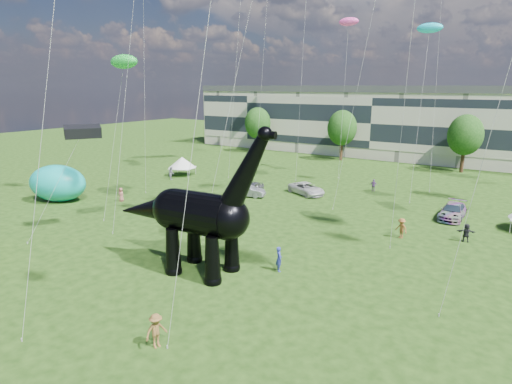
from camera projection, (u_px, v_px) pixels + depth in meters
The scene contains 13 objects.
ground at pixel (193, 291), 28.01m from camera, with size 220.00×220.00×0.00m, color #16330C.
terrace_row at pixel (381, 124), 80.91m from camera, with size 78.00×11.00×12.00m, color beige.
tree_far_left at pixel (258, 121), 85.42m from camera, with size 5.20×5.20×9.44m.
tree_mid_left at pixel (342, 125), 75.73m from camera, with size 5.20×5.20×9.44m.
tree_mid_right at pixel (466, 132), 64.95m from camera, with size 5.20×5.20×9.44m.
dinosaur_sculpture at pixel (195, 215), 30.27m from camera, with size 13.63×4.03×11.11m.
car_silver at pixel (252, 188), 53.15m from camera, with size 1.70×4.23×1.44m, color #A2A2A6.
car_grey at pixel (247, 191), 51.75m from camera, with size 1.55×4.45×1.47m, color slate.
car_white at pixel (306, 189), 52.78m from camera, with size 2.41×5.22×1.45m, color silver.
car_dark at pixel (453, 211), 43.13m from camera, with size 2.16×5.31×1.54m, color #595960.
gazebo_left at pixel (182, 162), 63.62m from camera, with size 5.13×5.13×2.81m.
inflatable_teal at pixel (58, 183), 49.38m from camera, with size 6.82×4.26×4.26m, color #0DA59F.
visitors at pixel (283, 219), 40.38m from camera, with size 45.15×40.26×1.88m.
Camera 1 is at (17.65, -19.00, 13.10)m, focal length 30.00 mm.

